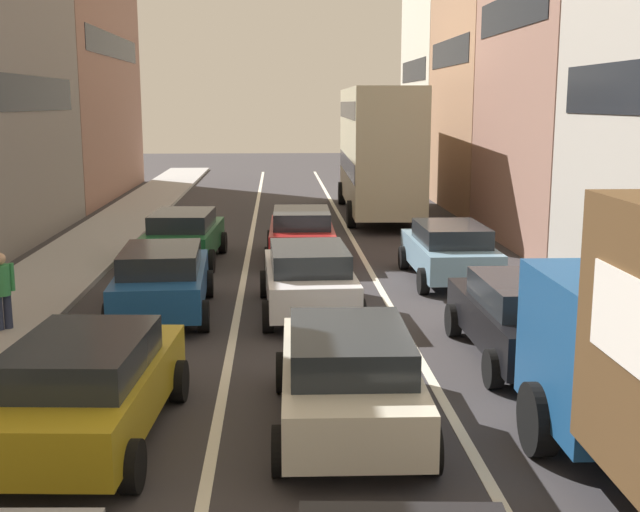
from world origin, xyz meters
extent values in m
cube|color=#A6A6A6|center=(-6.70, 20.00, 0.07)|extent=(2.60, 64.00, 0.14)
cube|color=silver|center=(-1.70, 20.00, 0.01)|extent=(0.16, 60.00, 0.01)
cube|color=silver|center=(1.70, 20.00, 0.01)|extent=(0.16, 60.00, 0.01)
cube|color=black|center=(-8.48, 22.00, 4.79)|extent=(0.02, 11.73, 1.10)
cube|color=#936B5B|center=(-12.00, 36.67, 6.49)|extent=(7.00, 14.57, 12.98)
cube|color=black|center=(-8.48, 36.67, 7.14)|extent=(0.02, 11.73, 1.10)
cube|color=beige|center=(9.90, 39.60, 5.58)|extent=(7.00, 8.70, 11.16)
cube|color=black|center=(6.38, 39.60, 6.14)|extent=(0.02, 7.04, 1.10)
cube|color=#9E7556|center=(9.90, 30.80, 5.94)|extent=(7.00, 8.70, 11.89)
cube|color=black|center=(6.38, 30.80, 6.54)|extent=(0.02, 7.04, 1.10)
cube|color=#936B5B|center=(9.90, 22.00, 6.57)|extent=(7.00, 8.70, 13.14)
cube|color=black|center=(6.38, 22.00, 7.23)|extent=(0.02, 7.04, 1.10)
cube|color=black|center=(6.39, 13.20, 4.80)|extent=(0.02, 7.04, 1.10)
cube|color=navy|center=(3.73, 6.39, 1.43)|extent=(2.43, 2.43, 1.90)
cube|color=black|center=(3.74, 7.60, 1.81)|extent=(2.02, 0.05, 0.70)
cylinder|color=black|center=(2.53, 6.48, 0.48)|extent=(0.31, 0.96, 0.96)
cube|color=beige|center=(0.14, 7.48, 0.67)|extent=(1.88, 4.33, 0.70)
cube|color=#1E2328|center=(0.14, 7.28, 1.23)|extent=(1.63, 2.44, 0.52)
cylinder|color=black|center=(-0.75, 8.96, 0.32)|extent=(0.23, 0.64, 0.64)
cylinder|color=black|center=(1.09, 8.92, 0.32)|extent=(0.23, 0.64, 0.64)
cylinder|color=black|center=(-0.80, 6.04, 0.32)|extent=(0.23, 0.64, 0.64)
cylinder|color=black|center=(1.04, 6.00, 0.32)|extent=(0.23, 0.64, 0.64)
cube|color=#B29319|center=(-3.36, 7.24, 0.67)|extent=(2.09, 4.41, 0.70)
cube|color=#1E2328|center=(-3.38, 7.04, 1.23)|extent=(1.75, 2.51, 0.52)
cylinder|color=black|center=(-4.18, 8.76, 0.32)|extent=(0.26, 0.65, 0.64)
cylinder|color=black|center=(-2.35, 8.63, 0.32)|extent=(0.26, 0.65, 0.64)
cylinder|color=black|center=(-2.55, 5.72, 0.32)|extent=(0.26, 0.65, 0.64)
cube|color=silver|center=(-0.15, 13.82, 0.67)|extent=(1.94, 4.36, 0.70)
cube|color=#1E2328|center=(-0.15, 13.62, 1.23)|extent=(1.66, 2.46, 0.52)
cylinder|color=black|center=(-1.12, 15.25, 0.32)|extent=(0.24, 0.65, 0.64)
cylinder|color=black|center=(0.72, 15.31, 0.32)|extent=(0.24, 0.65, 0.64)
cylinder|color=black|center=(-1.02, 12.33, 0.32)|extent=(0.24, 0.65, 0.64)
cylinder|color=black|center=(0.82, 12.39, 0.32)|extent=(0.24, 0.65, 0.64)
cube|color=#194C8C|center=(-3.29, 13.84, 0.67)|extent=(2.01, 4.38, 0.70)
cube|color=#1E2328|center=(-3.28, 13.64, 1.23)|extent=(1.70, 2.48, 0.52)
cylinder|color=black|center=(-4.28, 15.26, 0.32)|extent=(0.25, 0.65, 0.64)
cylinder|color=black|center=(-2.44, 15.35, 0.32)|extent=(0.25, 0.65, 0.64)
cylinder|color=black|center=(-4.14, 12.34, 0.32)|extent=(0.25, 0.65, 0.64)
cylinder|color=black|center=(-2.30, 12.43, 0.32)|extent=(0.25, 0.65, 0.64)
cube|color=#A51E1E|center=(-0.11, 19.85, 0.67)|extent=(1.87, 4.33, 0.70)
cube|color=#1E2328|center=(-0.12, 19.65, 1.23)|extent=(1.62, 2.43, 0.52)
cylinder|color=black|center=(-1.01, 21.32, 0.32)|extent=(0.23, 0.64, 0.64)
cylinder|color=black|center=(0.83, 21.29, 0.32)|extent=(0.23, 0.64, 0.64)
cylinder|color=black|center=(-1.06, 18.40, 0.32)|extent=(0.23, 0.64, 0.64)
cylinder|color=black|center=(0.78, 18.37, 0.32)|extent=(0.23, 0.64, 0.64)
cube|color=#19592D|center=(-3.47, 19.59, 0.67)|extent=(2.02, 4.39, 0.70)
cube|color=#1E2328|center=(-3.48, 19.39, 1.23)|extent=(1.70, 2.49, 0.52)
cylinder|color=black|center=(-4.31, 21.10, 0.32)|extent=(0.25, 0.65, 0.64)
cylinder|color=black|center=(-2.48, 21.01, 0.32)|extent=(0.25, 0.65, 0.64)
cylinder|color=black|center=(-4.46, 18.18, 0.32)|extent=(0.25, 0.65, 0.64)
cylinder|color=black|center=(-2.62, 18.09, 0.32)|extent=(0.25, 0.65, 0.64)
cube|color=black|center=(3.53, 10.41, 0.67)|extent=(1.81, 4.30, 0.70)
cube|color=#1E2328|center=(3.53, 10.21, 1.23)|extent=(1.59, 2.41, 0.52)
cylinder|color=black|center=(2.60, 11.87, 0.32)|extent=(0.22, 0.64, 0.64)
cylinder|color=black|center=(4.44, 11.87, 0.32)|extent=(0.22, 0.64, 0.64)
cylinder|color=black|center=(2.61, 8.94, 0.32)|extent=(0.22, 0.64, 0.64)
cylinder|color=black|center=(4.45, 8.94, 0.32)|extent=(0.22, 0.64, 0.64)
cube|color=#759EB7|center=(3.56, 16.84, 0.67)|extent=(1.82, 4.31, 0.70)
cube|color=#1E2328|center=(3.57, 16.64, 1.23)|extent=(1.60, 2.42, 0.52)
cylinder|color=black|center=(2.64, 18.30, 0.32)|extent=(0.22, 0.64, 0.64)
cylinder|color=black|center=(4.48, 18.30, 0.32)|extent=(0.22, 0.64, 0.64)
cylinder|color=black|center=(2.65, 15.37, 0.32)|extent=(0.22, 0.64, 0.64)
cylinder|color=black|center=(4.49, 15.38, 0.32)|extent=(0.22, 0.64, 0.64)
cube|color=#BFB793|center=(3.24, 28.91, 1.70)|extent=(2.82, 10.57, 2.40)
cube|color=black|center=(3.24, 28.91, 2.06)|extent=(2.83, 9.94, 0.70)
cube|color=#BFB793|center=(3.24, 28.91, 3.98)|extent=(2.82, 10.57, 2.16)
cube|color=black|center=(3.24, 28.91, 4.22)|extent=(2.83, 9.94, 0.64)
cylinder|color=black|center=(2.10, 32.73, 0.50)|extent=(0.33, 1.01, 1.00)
cylinder|color=black|center=(4.60, 32.65, 0.50)|extent=(0.33, 1.01, 1.00)
cylinder|color=black|center=(1.89, 25.80, 0.50)|extent=(0.33, 1.01, 1.00)
cylinder|color=black|center=(4.39, 25.72, 0.50)|extent=(0.33, 1.01, 1.00)
cylinder|color=#262D47|center=(-6.11, 12.41, 0.41)|extent=(0.16, 0.16, 0.82)
cylinder|color=#338C4C|center=(-6.18, 12.35, 1.12)|extent=(0.34, 0.34, 0.60)
cylinder|color=#338C4C|center=(-6.02, 12.50, 1.15)|extent=(0.10, 0.10, 0.55)
camera|label=1|loc=(-0.82, -3.14, 4.50)|focal=45.08mm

